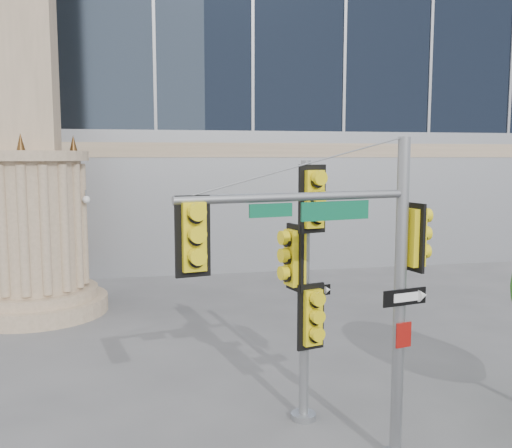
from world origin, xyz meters
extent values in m
plane|color=#545456|center=(0.00, 0.00, 0.00)|extent=(120.00, 120.00, 0.00)
cylinder|color=#9B8569|center=(-6.00, 9.00, 0.25)|extent=(4.40, 4.40, 0.50)
cylinder|color=#9B8569|center=(-6.00, 9.00, 0.65)|extent=(3.80, 3.80, 0.30)
cylinder|color=#9B8569|center=(-6.00, 9.00, 2.80)|extent=(3.00, 3.00, 4.00)
cylinder|color=#9B8569|center=(-6.00, 9.00, 4.95)|extent=(3.50, 3.50, 0.30)
cone|color=#472D14|center=(-4.70, 9.00, 5.35)|extent=(0.24, 0.24, 0.50)
cylinder|color=slate|center=(1.26, -1.50, 2.61)|extent=(0.19, 0.19, 5.22)
cylinder|color=slate|center=(-0.53, -1.88, 4.35)|extent=(3.60, 0.87, 0.12)
cube|color=#0B5F3D|center=(0.07, -1.77, 4.13)|extent=(1.11, 0.27, 0.28)
cube|color=yellow|center=(-2.06, -2.20, 3.87)|extent=(0.52, 0.34, 1.09)
cube|color=yellow|center=(1.50, -1.45, 3.66)|extent=(0.34, 0.52, 1.09)
cube|color=black|center=(1.28, -1.62, 2.74)|extent=(0.79, 0.19, 0.26)
cube|color=maroon|center=(1.28, -1.62, 2.13)|extent=(0.28, 0.08, 0.40)
cylinder|color=slate|center=(0.20, 0.19, 0.06)|extent=(0.47, 0.47, 0.12)
cylinder|color=slate|center=(0.20, 0.19, 2.43)|extent=(0.17, 0.17, 4.86)
cube|color=yellow|center=(0.25, -0.02, 4.18)|extent=(0.59, 0.40, 1.21)
cube|color=yellow|center=(-0.01, 0.14, 3.11)|extent=(0.40, 0.59, 1.21)
cube|color=yellow|center=(0.25, -0.02, 2.04)|extent=(0.59, 0.40, 1.21)
cube|color=black|center=(0.40, 0.12, 2.48)|extent=(0.59, 0.18, 0.19)
camera|label=1|loc=(-2.75, -9.66, 4.92)|focal=40.00mm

